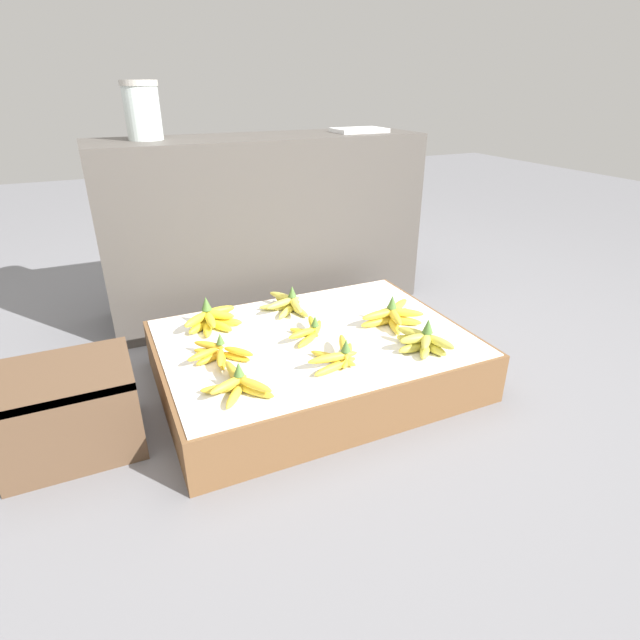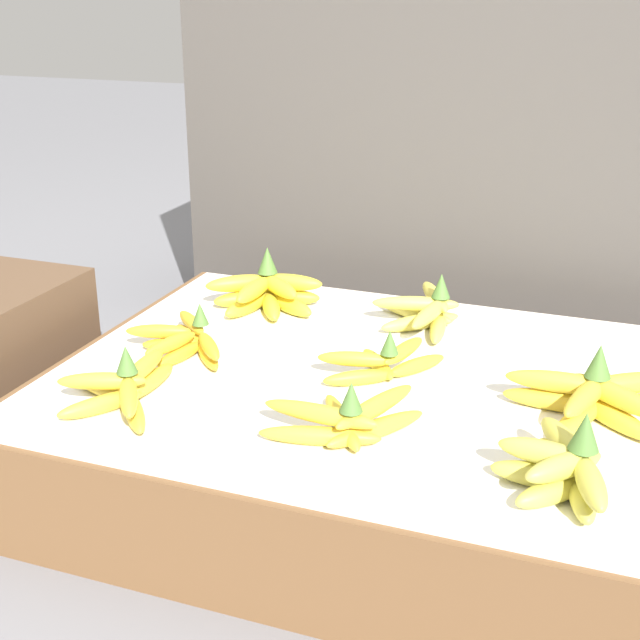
% 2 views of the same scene
% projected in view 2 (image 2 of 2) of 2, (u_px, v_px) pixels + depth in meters
% --- Properties ---
extents(ground_plane, '(10.00, 10.00, 0.00)m').
position_uv_depth(ground_plane, '(387.00, 480.00, 1.47)').
color(ground_plane, slate).
extents(display_platform, '(1.07, 0.79, 0.18)m').
position_uv_depth(display_platform, '(389.00, 431.00, 1.44)').
color(display_platform, brown).
rests_on(display_platform, ground_plane).
extents(back_vendor_table, '(1.45, 0.41, 0.79)m').
position_uv_depth(back_vendor_table, '(527.00, 162.00, 1.95)').
color(back_vendor_table, '#4C4742').
rests_on(back_vendor_table, ground_plane).
extents(banana_bunch_front_left, '(0.20, 0.23, 0.10)m').
position_uv_depth(banana_bunch_front_left, '(124.00, 388.00, 1.31)').
color(banana_bunch_front_left, gold).
rests_on(banana_bunch_front_left, display_platform).
extents(banana_bunch_front_midleft, '(0.21, 0.18, 0.10)m').
position_uv_depth(banana_bunch_front_midleft, '(347.00, 420.00, 1.22)').
color(banana_bunch_front_midleft, gold).
rests_on(banana_bunch_front_midleft, display_platform).
extents(banana_bunch_front_midright, '(0.15, 0.21, 0.11)m').
position_uv_depth(banana_bunch_front_midright, '(563.00, 468.00, 1.08)').
color(banana_bunch_front_midright, gold).
rests_on(banana_bunch_front_midright, display_platform).
extents(banana_bunch_middle_left, '(0.21, 0.20, 0.08)m').
position_uv_depth(banana_bunch_middle_left, '(186.00, 340.00, 1.49)').
color(banana_bunch_middle_left, gold).
rests_on(banana_bunch_middle_left, display_platform).
extents(banana_bunch_middle_midleft, '(0.19, 0.17, 0.09)m').
position_uv_depth(banana_bunch_middle_midleft, '(383.00, 361.00, 1.40)').
color(banana_bunch_middle_midleft, yellow).
rests_on(banana_bunch_middle_midleft, display_platform).
extents(banana_bunch_middle_midright, '(0.25, 0.21, 0.11)m').
position_uv_depth(banana_bunch_middle_midright, '(595.00, 397.00, 1.27)').
color(banana_bunch_middle_midright, gold).
rests_on(banana_bunch_middle_midright, display_platform).
extents(banana_bunch_back_left, '(0.23, 0.16, 0.11)m').
position_uv_depth(banana_bunch_back_left, '(267.00, 293.00, 1.68)').
color(banana_bunch_back_left, yellow).
rests_on(banana_bunch_back_left, display_platform).
extents(banana_bunch_back_midleft, '(0.17, 0.24, 0.10)m').
position_uv_depth(banana_bunch_back_midleft, '(428.00, 311.00, 1.61)').
color(banana_bunch_back_midleft, '#DBCC4C').
rests_on(banana_bunch_back_midleft, display_platform).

